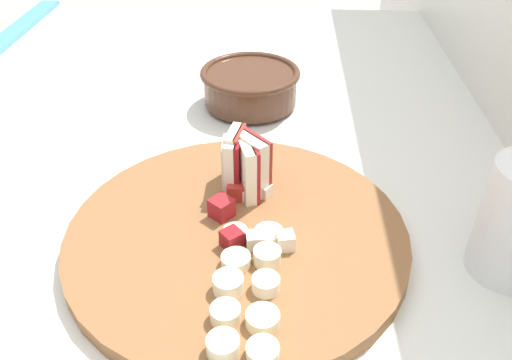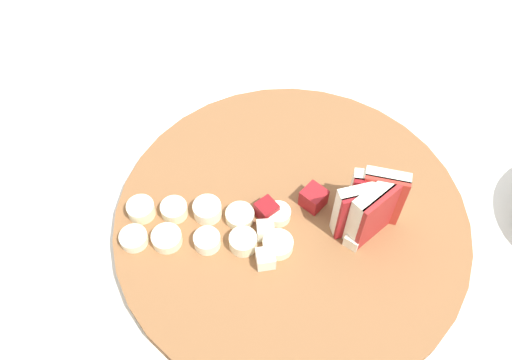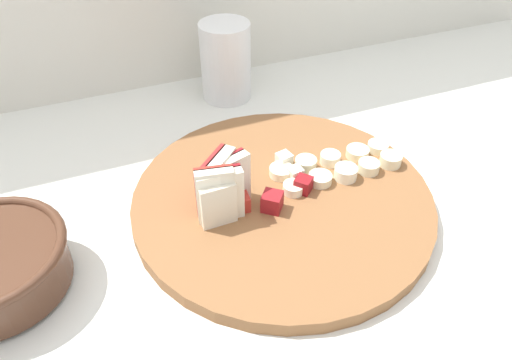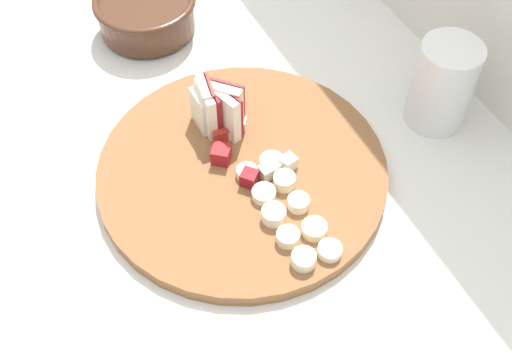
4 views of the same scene
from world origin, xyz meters
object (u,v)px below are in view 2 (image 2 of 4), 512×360
(cutting_board, at_px, (291,222))
(apple_wedge_fan, at_px, (374,203))
(banana_slice_rows, at_px, (205,226))
(apple_dice_pile, at_px, (308,218))

(cutting_board, bearing_deg, apple_wedge_fan, -179.60)
(apple_wedge_fan, bearing_deg, cutting_board, 0.40)
(apple_wedge_fan, relative_size, banana_slice_rows, 0.41)
(cutting_board, height_order, apple_wedge_fan, apple_wedge_fan)
(cutting_board, distance_m, banana_slice_rows, 0.09)
(apple_wedge_fan, height_order, banana_slice_rows, apple_wedge_fan)
(apple_dice_pile, distance_m, banana_slice_rows, 0.10)
(cutting_board, xyz_separation_m, apple_wedge_fan, (-0.07, -0.00, 0.04))
(apple_dice_pile, bearing_deg, apple_wedge_fan, -174.67)
(cutting_board, bearing_deg, apple_dice_pile, 161.32)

